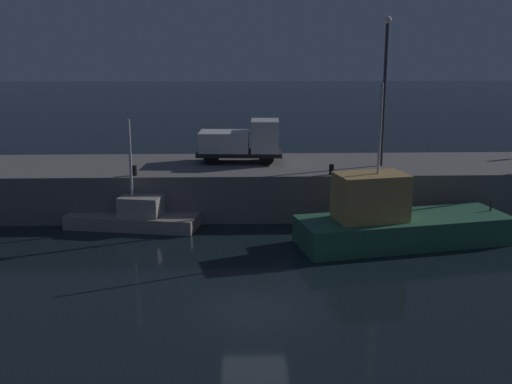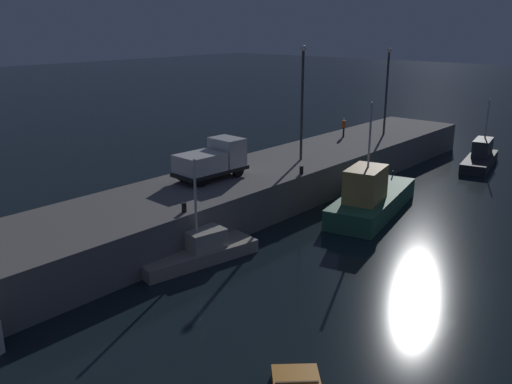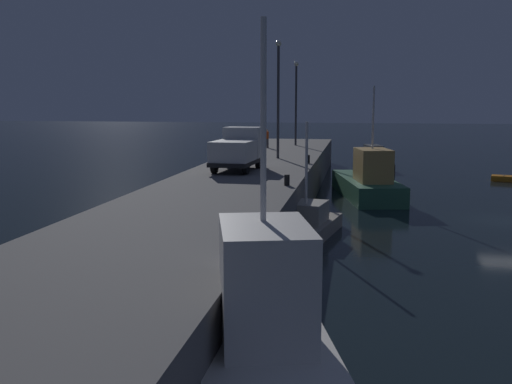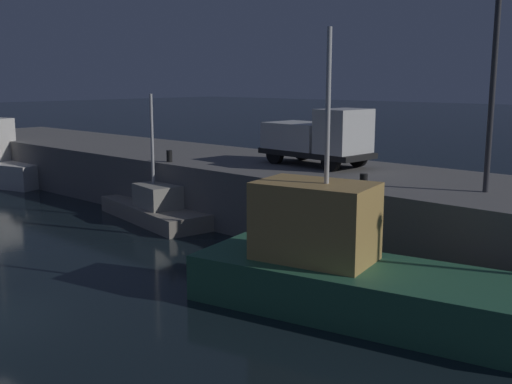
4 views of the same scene
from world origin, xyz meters
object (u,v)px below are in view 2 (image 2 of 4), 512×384
fishing_boat_white (198,250)px  bollard_central (184,207)px  utility_truck (212,160)px  lamp_post_west (302,95)px  bollard_west (301,170)px  dockworker (344,126)px  lamp_post_east (387,85)px  fishing_boat_blue (480,157)px  fishing_boat_orange (371,198)px

fishing_boat_white → bollard_central: bearing=93.9°
utility_truck → lamp_post_west: bearing=-9.4°
fishing_boat_white → utility_truck: bearing=38.6°
bollard_west → bollard_central: bearing=179.3°
dockworker → bollard_central: size_ratio=3.10×
lamp_post_east → lamp_post_west: bearing=-179.7°
fishing_boat_blue → lamp_post_east: (-4.62, 7.75, 6.54)m
fishing_boat_blue → fishing_boat_orange: 18.84m
fishing_boat_blue → bollard_west: fishing_boat_blue is taller
fishing_boat_blue → lamp_post_west: lamp_post_west is taller
fishing_boat_orange → bollard_west: 5.25m
utility_truck → bollard_west: 6.36m
fishing_boat_blue → lamp_post_east: size_ratio=1.02×
lamp_post_east → utility_truck: lamp_post_east is taller
lamp_post_east → utility_truck: bearing=176.6°
lamp_post_east → dockworker: (-3.51, 2.28, -3.70)m
utility_truck → fishing_boat_white: bearing=-141.4°
lamp_post_west → dockworker: bearing=13.4°
bollard_central → fishing_boat_orange: bearing=-17.6°
fishing_boat_white → lamp_post_west: size_ratio=0.86×
lamp_post_west → bollard_central: lamp_post_west is taller
fishing_boat_white → utility_truck: (5.97, 4.78, 3.38)m
fishing_boat_white → bollard_west: fishing_boat_white is taller
fishing_boat_white → fishing_boat_orange: fishing_boat_orange is taller
fishing_boat_white → utility_truck: size_ratio=1.40×
bollard_central → fishing_boat_white: bearing=-86.1°
fishing_boat_blue → dockworker: 13.23m
fishing_boat_white → lamp_post_east: (27.68, 3.48, 6.78)m
fishing_boat_orange → lamp_post_east: 16.92m
bollard_west → lamp_post_east: bearing=8.9°
fishing_boat_blue → lamp_post_east: bearing=120.8°
fishing_boat_orange → bollard_central: 14.34m
utility_truck → fishing_boat_orange: bearing=-47.1°
lamp_post_east → bollard_central: lamp_post_east is taller
fishing_boat_orange → bollard_central: (-13.56, 4.31, 1.82)m
fishing_boat_white → lamp_post_east: 28.71m
fishing_boat_blue → lamp_post_west: size_ratio=0.95×
fishing_boat_white → fishing_boat_orange: bearing=-13.8°
fishing_boat_orange → dockworker: fishing_boat_orange is taller
fishing_boat_white → dockworker: (24.17, 5.77, 3.08)m
utility_truck → fishing_boat_blue: bearing=-19.0°
fishing_boat_blue → fishing_boat_white: (-32.31, 4.27, -0.24)m
fishing_boat_blue → utility_truck: 28.02m
bollard_west → fishing_boat_white: bearing=-175.5°
dockworker → bollard_west: 14.17m
fishing_boat_blue → lamp_post_west: bearing=156.9°
fishing_boat_blue → fishing_boat_orange: bearing=177.1°
lamp_post_west → dockworker: 10.95m
fishing_boat_orange → bollard_central: bearing=162.4°
utility_truck → lamp_post_east: bearing=-3.4°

